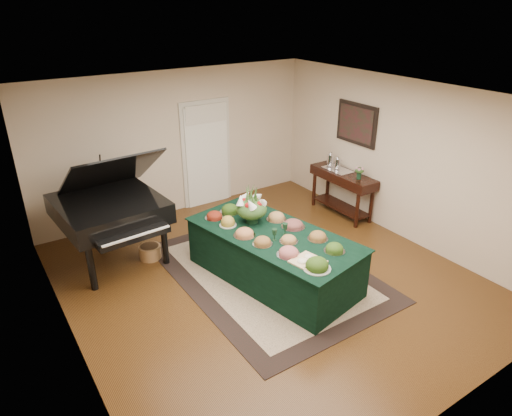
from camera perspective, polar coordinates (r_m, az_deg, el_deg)
ground at (r=6.95m, az=1.38°, el=-8.75°), size 6.00×6.00×0.00m
area_rug at (r=7.09m, az=1.41°, el=-7.94°), size 2.56×3.58×0.01m
kitchen_doorway at (r=9.10m, az=-6.19°, el=6.62°), size 1.05×0.07×2.10m
buffet_table at (r=6.75m, az=2.16°, el=-6.01°), size 1.72×2.79×0.77m
food_platters at (r=6.57m, az=1.87°, el=-2.67°), size 1.17×2.42×0.13m
cutting_board at (r=5.90m, az=6.39°, el=-6.43°), size 0.44×0.44×0.10m
green_goblets at (r=6.42m, az=3.00°, el=-2.96°), size 0.30×0.13×0.18m
floral_centerpiece at (r=6.75m, az=-0.54°, el=0.33°), size 0.48×0.48×0.48m
grand_piano at (r=7.35m, az=-17.81°, el=0.05°), size 1.68×1.88×1.81m
wicker_basket at (r=7.59m, az=-13.09°, el=-5.38°), size 0.35×0.35×0.22m
mahogany_sideboard at (r=8.83m, az=10.80°, el=3.23°), size 0.45×1.42×0.85m
tea_service at (r=8.90m, az=9.78°, el=5.60°), size 0.34×0.58×0.30m
pink_bouquet at (r=8.45m, az=12.81°, el=4.56°), size 0.18×0.18×0.23m
wall_painting at (r=8.65m, az=12.45°, el=10.24°), size 0.05×0.95×0.75m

